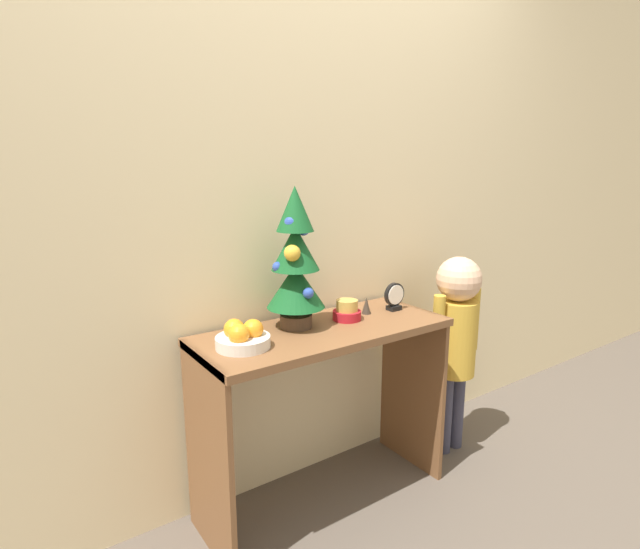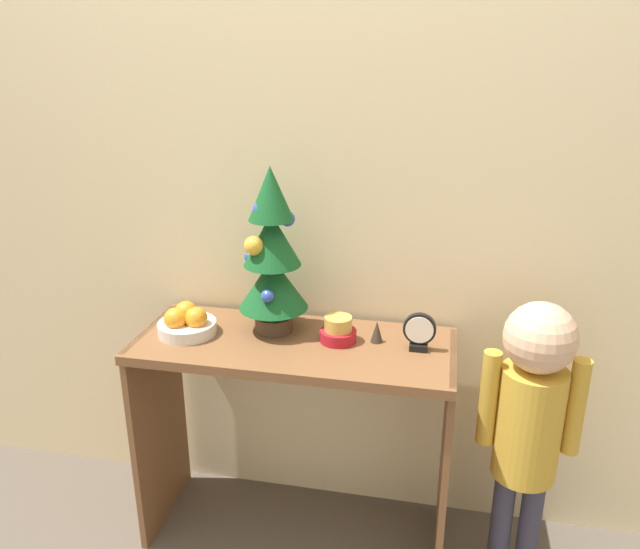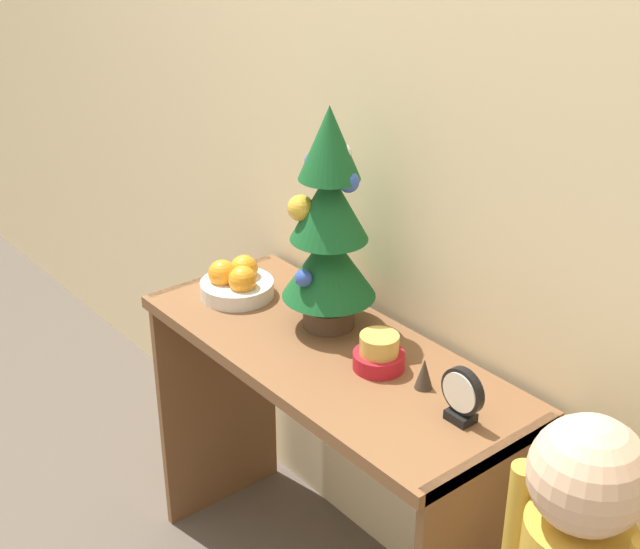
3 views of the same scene
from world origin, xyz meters
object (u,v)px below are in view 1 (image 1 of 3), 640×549
Objects in this scene: mini_tree at (295,261)px; desk_clock at (394,297)px; fruit_bowl at (243,337)px; singing_bowl at (347,311)px; figurine at (366,306)px; child_figure at (456,328)px.

desk_clock is (0.46, -0.05, -0.20)m from mini_tree.
fruit_bowl is at bearing -177.29° from desk_clock.
singing_bowl is (0.21, -0.04, -0.22)m from mini_tree.
mini_tree reaches higher than fruit_bowl.
figurine is at bearing -2.94° from mini_tree.
fruit_bowl is 0.60m from figurine.
fruit_bowl is (-0.26, -0.08, -0.22)m from mini_tree.
mini_tree is at bearing 177.06° from figurine.
singing_bowl is 0.60m from child_figure.
mini_tree reaches higher than figurine.
child_figure reaches higher than singing_bowl.
fruit_bowl reaches higher than figurine.
desk_clock reaches higher than singing_bowl.
fruit_bowl is at bearing 178.40° from child_figure.
figurine is 0.49m from child_figure.
singing_bowl is at bearing -170.66° from figurine.
child_figure is at bearing -7.84° from mini_tree.
mini_tree is 2.87× the size of fruit_bowl.
singing_bowl is at bearing -9.59° from mini_tree.
child_figure is (0.33, -0.06, -0.18)m from desk_clock.
fruit_bowl is at bearing -174.82° from singing_bowl.
fruit_bowl is at bearing -173.99° from figurine.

